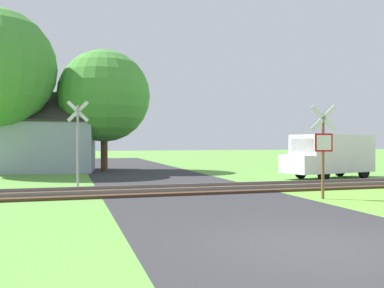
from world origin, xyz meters
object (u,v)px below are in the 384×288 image
(stop_sign_near, at_px, (323,146))
(mail_truck, at_px, (330,154))
(crossing_sign_far, at_px, (78,138))
(house, at_px, (35,144))
(tree_center, at_px, (104,96))

(stop_sign_near, bearing_deg, mail_truck, -115.03)
(mail_truck, bearing_deg, stop_sign_near, 131.35)
(crossing_sign_far, height_order, house, house)
(house, bearing_deg, stop_sign_near, -52.25)
(crossing_sign_far, xyz_separation_m, tree_center, (1.83, 9.90, 2.75))
(mail_truck, bearing_deg, house, 43.83)
(house, relative_size, mail_truck, 1.56)
(house, distance_m, mail_truck, 17.78)
(crossing_sign_far, distance_m, house, 11.10)
(crossing_sign_far, relative_size, house, 0.44)
(tree_center, bearing_deg, house, 167.65)
(house, bearing_deg, tree_center, -6.30)
(stop_sign_near, height_order, crossing_sign_far, crossing_sign_far)
(tree_center, bearing_deg, mail_truck, -39.44)
(stop_sign_near, distance_m, crossing_sign_far, 9.51)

